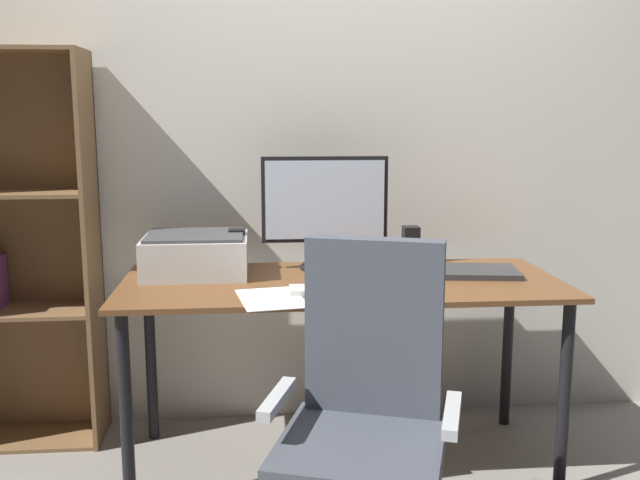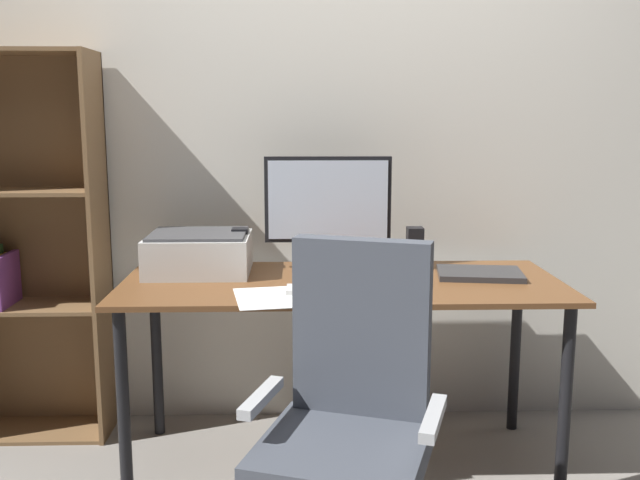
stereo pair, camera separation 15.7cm
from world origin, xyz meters
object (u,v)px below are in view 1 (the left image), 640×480
at_px(keyboard, 330,290).
at_px(speaker_left, 237,250).
at_px(monitor, 325,206).
at_px(office_chair, 365,439).
at_px(speaker_right, 411,247).
at_px(coffee_mug, 354,268).
at_px(bookshelf, 15,256).
at_px(mouse, 394,284).
at_px(printer, 196,254).
at_px(desk, 342,301).
at_px(laptop, 476,271).

relative_size(keyboard, speaker_left, 1.71).
bearing_deg(monitor, keyboard, -92.50).
bearing_deg(monitor, office_chair, -88.71).
bearing_deg(speaker_right, speaker_left, 180.00).
distance_m(coffee_mug, bookshelf, 1.40).
bearing_deg(mouse, monitor, 121.84).
bearing_deg(keyboard, printer, 147.99).
relative_size(speaker_left, speaker_right, 1.00).
bearing_deg(keyboard, coffee_mug, 59.42).
bearing_deg(coffee_mug, desk, 169.85).
relative_size(monitor, speaker_right, 2.98).
distance_m(desk, coffee_mug, 0.14).
relative_size(mouse, office_chair, 0.10).
relative_size(desk, mouse, 17.27).
relative_size(coffee_mug, office_chair, 0.10).
relative_size(monitor, keyboard, 1.74).
distance_m(desk, keyboard, 0.21).
bearing_deg(keyboard, office_chair, -84.71).
bearing_deg(printer, desk, -15.21).
distance_m(desk, monitor, 0.40).
height_order(speaker_right, bookshelf, bookshelf).
height_order(coffee_mug, laptop, coffee_mug).
relative_size(desk, keyboard, 5.72).
distance_m(desk, mouse, 0.25).
distance_m(monitor, laptop, 0.65).
bearing_deg(printer, office_chair, -59.53).
relative_size(speaker_right, office_chair, 0.17).
height_order(monitor, speaker_left, monitor).
bearing_deg(keyboard, speaker_left, 133.10).
distance_m(monitor, printer, 0.55).
distance_m(mouse, printer, 0.79).
bearing_deg(speaker_left, bookshelf, 171.03).
distance_m(desk, speaker_left, 0.48).
distance_m(speaker_left, printer, 0.17).
distance_m(monitor, mouse, 0.48).
xyz_separation_m(keyboard, bookshelf, (-1.24, 0.52, 0.04)).
bearing_deg(desk, laptop, 5.70).
bearing_deg(mouse, speaker_left, 149.17).
distance_m(coffee_mug, office_chair, 0.82).
relative_size(monitor, bookshelf, 0.31).
height_order(mouse, printer, printer).
relative_size(laptop, speaker_right, 1.88).
bearing_deg(bookshelf, coffee_mug, -14.64).
xyz_separation_m(monitor, keyboard, (-0.02, -0.39, -0.25)).
relative_size(coffee_mug, laptop, 0.30).
xyz_separation_m(keyboard, coffee_mug, (0.11, 0.17, 0.04)).
distance_m(speaker_left, office_chair, 1.09).
xyz_separation_m(keyboard, printer, (-0.50, 0.33, 0.07)).
bearing_deg(speaker_right, laptop, -32.60).
bearing_deg(speaker_right, office_chair, -109.06).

